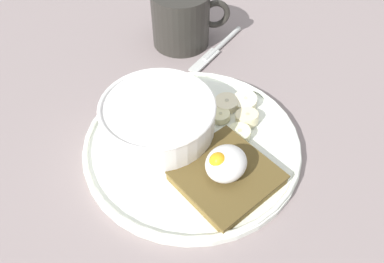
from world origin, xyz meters
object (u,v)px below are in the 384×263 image
(toast_slice, at_px, (225,175))
(poached_egg, at_px, (225,163))
(oatmeal_bowl, at_px, (158,121))
(coffee_mug, at_px, (182,18))
(banana_slice_front, at_px, (220,116))
(banana_slice_right, at_px, (247,117))
(knife, at_px, (217,49))
(banana_slice_inner, at_px, (228,104))
(banana_slice_left, at_px, (239,133))
(banana_slice_back, at_px, (245,101))

(toast_slice, distance_m, poached_egg, 0.02)
(oatmeal_bowl, height_order, coffee_mug, coffee_mug)
(banana_slice_front, bearing_deg, oatmeal_bowl, -33.06)
(poached_egg, distance_m, banana_slice_right, 0.11)
(banana_slice_right, height_order, knife, banana_slice_right)
(banana_slice_inner, distance_m, knife, 0.15)
(knife, bearing_deg, banana_slice_left, 41.34)
(banana_slice_front, bearing_deg, poached_egg, 35.44)
(coffee_mug, bearing_deg, toast_slice, 46.64)
(banana_slice_front, bearing_deg, banana_slice_inner, -171.64)
(poached_egg, relative_size, banana_slice_front, 1.67)
(banana_slice_left, height_order, banana_slice_inner, banana_slice_left)
(banana_slice_left, distance_m, banana_slice_inner, 0.06)
(banana_slice_right, bearing_deg, banana_slice_inner, -103.59)
(knife, bearing_deg, banana_slice_right, 46.23)
(poached_egg, distance_m, banana_slice_back, 0.13)
(oatmeal_bowl, relative_size, banana_slice_back, 3.92)
(banana_slice_inner, bearing_deg, banana_slice_left, 46.99)
(poached_egg, height_order, banana_slice_left, poached_egg)
(toast_slice, distance_m, banana_slice_back, 0.13)
(poached_egg, relative_size, banana_slice_back, 1.41)
(oatmeal_bowl, height_order, poached_egg, oatmeal_bowl)
(banana_slice_left, relative_size, banana_slice_back, 1.06)
(banana_slice_right, bearing_deg, banana_slice_back, -144.71)
(oatmeal_bowl, relative_size, knife, 0.96)
(banana_slice_inner, height_order, coffee_mug, coffee_mug)
(toast_slice, bearing_deg, banana_slice_front, -143.96)
(oatmeal_bowl, height_order, banana_slice_back, oatmeal_bowl)
(banana_slice_right, relative_size, banana_slice_inner, 0.85)
(banana_slice_right, distance_m, coffee_mug, 0.22)
(toast_slice, xyz_separation_m, banana_slice_front, (-0.08, -0.06, -0.00))
(banana_slice_back, bearing_deg, poached_egg, 19.93)
(banana_slice_back, bearing_deg, banana_slice_right, 35.29)
(banana_slice_back, bearing_deg, banana_slice_front, -17.64)
(knife, bearing_deg, banana_slice_front, 34.79)
(poached_egg, xyz_separation_m, banana_slice_front, (-0.08, -0.06, -0.03))
(banana_slice_back, relative_size, knife, 0.24)
(banana_slice_front, distance_m, banana_slice_inner, 0.03)
(poached_egg, bearing_deg, oatmeal_bowl, -95.61)
(poached_egg, xyz_separation_m, banana_slice_back, (-0.12, -0.05, -0.02))
(oatmeal_bowl, xyz_separation_m, knife, (-0.21, -0.05, -0.03))
(banana_slice_inner, bearing_deg, banana_slice_front, 8.36)
(banana_slice_inner, bearing_deg, coffee_mug, -122.75)
(poached_egg, height_order, banana_slice_inner, poached_egg)
(poached_egg, xyz_separation_m, banana_slice_inner, (-0.11, -0.06, -0.03))
(banana_slice_inner, bearing_deg, toast_slice, 30.56)
(oatmeal_bowl, bearing_deg, poached_egg, 84.39)
(oatmeal_bowl, bearing_deg, banana_slice_right, 138.52)
(oatmeal_bowl, height_order, toast_slice, oatmeal_bowl)
(banana_slice_back, relative_size, banana_slice_right, 0.95)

